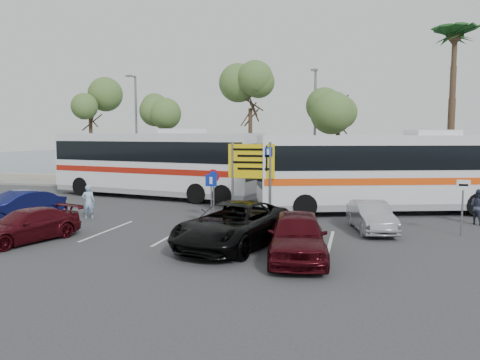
% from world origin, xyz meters
% --- Properties ---
extents(ground, '(120.00, 120.00, 0.00)m').
position_xyz_m(ground, '(0.00, 0.00, 0.00)').
color(ground, '#323234').
rests_on(ground, ground).
extents(kerb_strip, '(44.00, 2.40, 0.15)m').
position_xyz_m(kerb_strip, '(0.00, 14.00, 0.07)').
color(kerb_strip, gray).
rests_on(kerb_strip, ground).
extents(seawall, '(48.00, 0.80, 0.60)m').
position_xyz_m(seawall, '(0.00, 16.00, 0.30)').
color(seawall, gray).
rests_on(seawall, ground).
extents(sea, '(140.00, 140.00, 0.00)m').
position_xyz_m(sea, '(0.00, 60.00, 0.01)').
color(sea, '#3B515E').
rests_on(sea, ground).
extents(tree_far_left, '(3.20, 3.20, 7.60)m').
position_xyz_m(tree_far_left, '(-14.00, 14.00, 6.33)').
color(tree_far_left, '#382619').
rests_on(tree_far_left, kerb_strip).
extents(tree_left, '(3.20, 3.20, 7.20)m').
position_xyz_m(tree_left, '(-8.00, 14.00, 6.00)').
color(tree_left, '#382619').
rests_on(tree_left, kerb_strip).
extents(tree_mid, '(3.20, 3.20, 8.00)m').
position_xyz_m(tree_mid, '(-1.50, 14.00, 6.65)').
color(tree_mid, '#382619').
rests_on(tree_mid, kerb_strip).
extents(tree_right, '(3.20, 3.20, 7.40)m').
position_xyz_m(tree_right, '(4.50, 14.00, 6.17)').
color(tree_right, '#382619').
rests_on(tree_right, kerb_strip).
extents(palm_tree, '(4.80, 4.80, 11.20)m').
position_xyz_m(palm_tree, '(11.50, 14.00, 9.87)').
color(palm_tree, '#382619').
rests_on(palm_tree, kerb_strip).
extents(street_lamp_left, '(0.45, 1.15, 8.01)m').
position_xyz_m(street_lamp_left, '(-10.00, 13.52, 4.60)').
color(street_lamp_left, slate).
rests_on(street_lamp_left, kerb_strip).
extents(street_lamp_right, '(0.45, 1.15, 8.01)m').
position_xyz_m(street_lamp_right, '(3.00, 13.52, 4.60)').
color(street_lamp_right, slate).
rests_on(street_lamp_right, kerb_strip).
extents(direction_sign, '(2.20, 0.12, 3.60)m').
position_xyz_m(direction_sign, '(1.00, 3.20, 2.43)').
color(direction_sign, slate).
rests_on(direction_sign, ground).
extents(sign_no_stop, '(0.60, 0.08, 2.35)m').
position_xyz_m(sign_no_stop, '(-0.60, 2.38, 1.58)').
color(sign_no_stop, slate).
rests_on(sign_no_stop, ground).
extents(sign_parking, '(0.50, 0.07, 2.25)m').
position_xyz_m(sign_parking, '(-0.20, 0.79, 1.47)').
color(sign_parking, slate).
rests_on(sign_parking, ground).
extents(sign_taxi, '(0.50, 0.07, 2.20)m').
position_xyz_m(sign_taxi, '(9.80, 1.49, 1.42)').
color(sign_taxi, slate).
rests_on(sign_taxi, ground).
extents(lane_markings, '(12.02, 4.20, 0.01)m').
position_xyz_m(lane_markings, '(-1.14, -1.00, 0.00)').
color(lane_markings, silver).
rests_on(lane_markings, ground).
extents(coach_bus_left, '(14.04, 5.53, 4.28)m').
position_xyz_m(coach_bus_left, '(-6.50, 8.97, 1.98)').
color(coach_bus_left, silver).
rests_on(coach_bus_left, ground).
extents(coach_bus_right, '(13.59, 6.75, 4.16)m').
position_xyz_m(coach_bus_right, '(7.50, 6.50, 1.93)').
color(coach_bus_right, silver).
rests_on(coach_bus_right, ground).
extents(car_blue, '(2.78, 4.49, 1.40)m').
position_xyz_m(car_blue, '(-9.00, -0.33, 0.70)').
color(car_blue, '#10154B').
rests_on(car_blue, ground).
extents(car_maroon, '(2.90, 4.44, 1.20)m').
position_xyz_m(car_maroon, '(-6.00, -3.50, 0.60)').
color(car_maroon, '#4D0C14').
rests_on(car_maroon, ground).
extents(car_red, '(2.41, 4.67, 1.52)m').
position_xyz_m(car_red, '(4.00, -3.50, 0.76)').
color(car_red, '#3E080F').
rests_on(car_red, ground).
extents(suv_black, '(3.73, 6.00, 1.55)m').
position_xyz_m(suv_black, '(1.60, -2.32, 0.77)').
color(suv_black, black).
rests_on(suv_black, ground).
extents(car_silver_b, '(2.10, 3.91, 1.22)m').
position_xyz_m(car_silver_b, '(6.40, 1.50, 0.61)').
color(car_silver_b, '#9A9A9F').
rests_on(car_silver_b, ground).
extents(pedestrian_near, '(0.68, 0.57, 1.60)m').
position_xyz_m(pedestrian_near, '(-6.37, 1.25, 0.80)').
color(pedestrian_near, '#98B9DD').
rests_on(pedestrian_near, ground).
extents(pedestrian_far, '(0.94, 0.96, 1.56)m').
position_xyz_m(pedestrian_far, '(11.00, 4.16, 0.78)').
color(pedestrian_far, '#32384C').
rests_on(pedestrian_far, ground).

